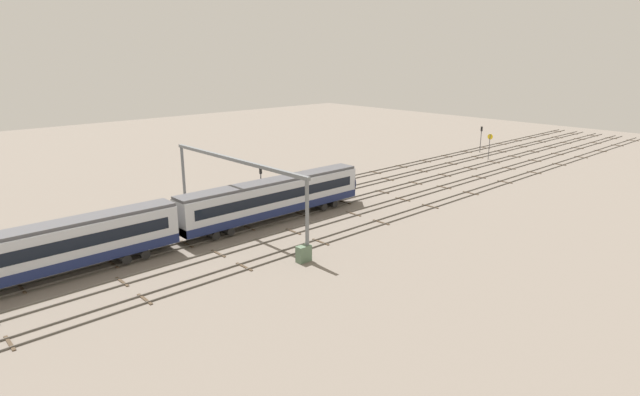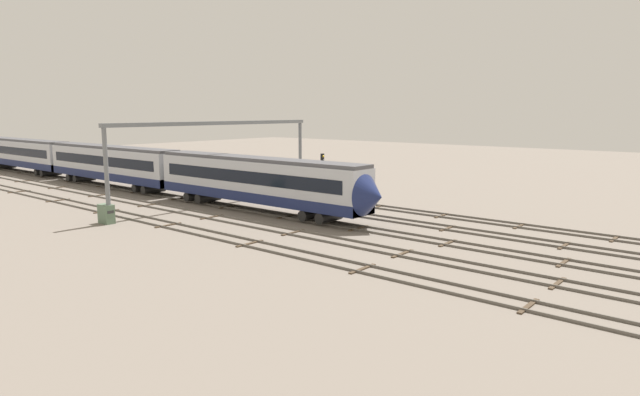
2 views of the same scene
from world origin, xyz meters
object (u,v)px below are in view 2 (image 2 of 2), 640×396
at_px(speed_sign_near_foreground, 327,182).
at_px(relay_cabinet, 106,214).
at_px(signal_light_trackside_approach, 322,172).
at_px(train, 65,160).
at_px(overhead_gantry, 219,139).

xyz_separation_m(speed_sign_near_foreground, relay_cabinet, (-11.73, -13.97, -2.16)).
bearing_deg(signal_light_trackside_approach, relay_cabinet, -114.93).
relative_size(train, overhead_gantry, 4.21).
height_order(signal_light_trackside_approach, relay_cabinet, signal_light_trackside_approach).
bearing_deg(overhead_gantry, signal_light_trackside_approach, 38.13).
relative_size(overhead_gantry, signal_light_trackside_approach, 4.71).
xyz_separation_m(train, speed_sign_near_foreground, (42.85, 2.50, 0.28)).
relative_size(speed_sign_near_foreground, signal_light_trackside_approach, 0.91).
bearing_deg(train, overhead_gantry, 0.17).
xyz_separation_m(signal_light_trackside_approach, relay_cabinet, (-8.21, -17.67, -2.49)).
height_order(train, overhead_gantry, overhead_gantry).
bearing_deg(speed_sign_near_foreground, signal_light_trackside_approach, 133.57).
distance_m(signal_light_trackside_approach, relay_cabinet, 19.64).
xyz_separation_m(overhead_gantry, relay_cabinet, (-0.45, -11.57, -5.61)).
height_order(train, speed_sign_near_foreground, train).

